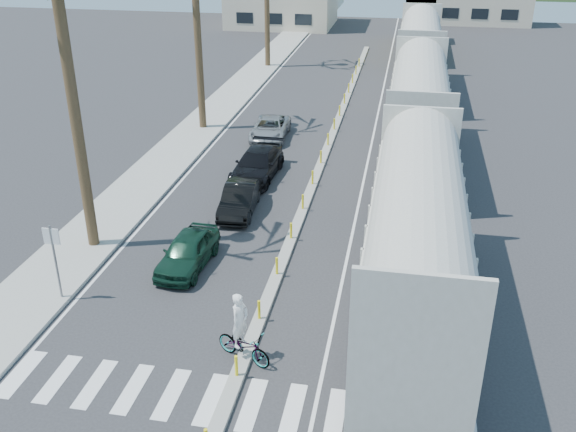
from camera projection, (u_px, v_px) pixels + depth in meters
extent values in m
plane|color=#28282B|center=(245.00, 358.00, 20.18)|extent=(140.00, 140.00, 0.00)
cube|color=gray|center=(214.00, 114.00, 43.68)|extent=(3.00, 90.00, 0.15)
cube|color=black|center=(404.00, 112.00, 44.22)|extent=(0.12, 100.00, 0.06)
cube|color=black|center=(426.00, 113.00, 43.98)|extent=(0.12, 100.00, 0.06)
cube|color=gray|center=(328.00, 146.00, 37.84)|extent=(0.45, 60.00, 0.15)
cylinder|color=yellow|center=(236.00, 366.00, 19.07)|extent=(0.10, 0.10, 0.70)
cylinder|color=yellow|center=(259.00, 310.00, 21.73)|extent=(0.10, 0.10, 0.70)
cylinder|color=yellow|center=(277.00, 266.00, 24.38)|extent=(0.10, 0.10, 0.70)
cylinder|color=yellow|center=(291.00, 230.00, 27.04)|extent=(0.10, 0.10, 0.70)
cylinder|color=yellow|center=(303.00, 202.00, 29.69)|extent=(0.10, 0.10, 0.70)
cylinder|color=yellow|center=(313.00, 177.00, 32.35)|extent=(0.10, 0.10, 0.70)
cylinder|color=yellow|center=(321.00, 157.00, 35.00)|extent=(0.10, 0.10, 0.70)
cylinder|color=yellow|center=(328.00, 139.00, 37.65)|extent=(0.10, 0.10, 0.70)
cylinder|color=yellow|center=(334.00, 124.00, 40.31)|extent=(0.10, 0.10, 0.70)
cylinder|color=yellow|center=(340.00, 110.00, 42.96)|extent=(0.10, 0.10, 0.70)
cylinder|color=yellow|center=(344.00, 99.00, 45.62)|extent=(0.10, 0.10, 0.70)
cylinder|color=yellow|center=(349.00, 88.00, 48.27)|extent=(0.10, 0.10, 0.70)
cylinder|color=yellow|center=(353.00, 79.00, 50.93)|extent=(0.10, 0.10, 0.70)
cylinder|color=yellow|center=(356.00, 70.00, 53.58)|extent=(0.10, 0.10, 0.70)
cylinder|color=yellow|center=(359.00, 62.00, 56.23)|extent=(0.10, 0.10, 0.70)
cube|color=silver|center=(228.00, 401.00, 18.40)|extent=(14.00, 2.20, 0.01)
cube|color=silver|center=(238.00, 116.00, 43.43)|extent=(0.12, 90.00, 0.01)
cube|color=silver|center=(376.00, 124.00, 41.88)|extent=(0.12, 90.00, 0.01)
cube|color=#AEACA0|center=(414.00, 257.00, 20.51)|extent=(3.00, 12.88, 3.40)
cylinder|color=#AEACA0|center=(419.00, 209.00, 19.77)|extent=(2.90, 12.58, 2.90)
cube|color=black|center=(409.00, 314.00, 21.47)|extent=(2.60, 12.88, 1.00)
cube|color=#AEACA0|center=(417.00, 120.00, 33.78)|extent=(3.00, 12.88, 3.40)
cylinder|color=#AEACA0|center=(420.00, 88.00, 33.04)|extent=(2.90, 12.58, 2.90)
cube|color=black|center=(414.00, 159.00, 34.74)|extent=(2.60, 12.88, 1.00)
cube|color=#AEACA0|center=(419.00, 60.00, 47.05)|extent=(3.00, 12.88, 3.40)
cylinder|color=#AEACA0|center=(421.00, 36.00, 46.31)|extent=(2.90, 12.58, 2.90)
cube|color=black|center=(416.00, 89.00, 48.01)|extent=(2.60, 12.88, 1.00)
cube|color=#4C4C4F|center=(418.00, 42.00, 61.93)|extent=(3.00, 17.00, 0.50)
cube|color=gold|center=(419.00, 27.00, 60.37)|extent=(2.70, 12.24, 2.60)
cube|color=gold|center=(420.00, 13.00, 66.24)|extent=(3.00, 3.74, 3.20)
cube|color=black|center=(417.00, 48.00, 62.19)|extent=(2.60, 13.60, 0.90)
cylinder|color=brown|center=(76.00, 120.00, 24.43)|extent=(0.44, 0.44, 11.00)
cylinder|color=brown|center=(199.00, 50.00, 38.85)|extent=(0.44, 0.44, 10.00)
cylinder|color=slate|center=(56.00, 264.00, 22.51)|extent=(0.08, 0.08, 3.00)
cube|color=silver|center=(51.00, 236.00, 22.03)|extent=(0.60, 0.04, 0.60)
imported|color=#103223|center=(188.00, 251.00, 25.04)|extent=(1.99, 4.14, 1.36)
imported|color=black|center=(240.00, 199.00, 29.55)|extent=(1.91, 4.22, 1.33)
imported|color=black|center=(257.00, 164.00, 33.36)|extent=(2.47, 5.20, 1.46)
imported|color=#9B9DA0|center=(270.00, 128.00, 39.09)|extent=(2.39, 4.64, 1.25)
imported|color=#9EA0A5|center=(244.00, 346.00, 19.91)|extent=(2.20, 2.51, 1.05)
imported|color=white|center=(240.00, 320.00, 19.52)|extent=(0.99, 0.94, 1.82)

